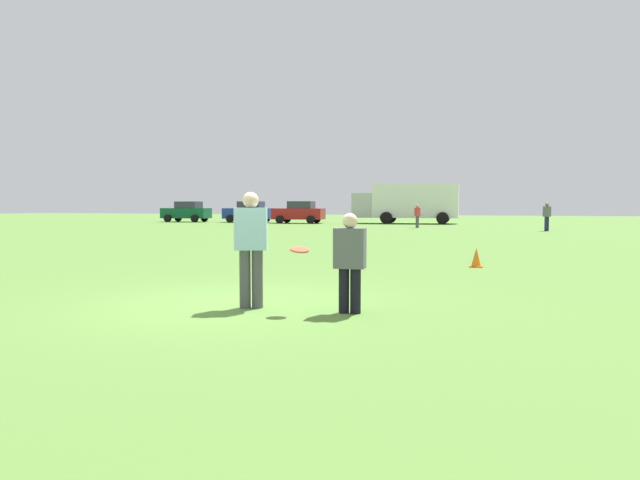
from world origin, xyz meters
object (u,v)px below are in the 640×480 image
Objects in this scene: frisbee at (300,250)px; parked_car_near_left at (187,212)px; bystander_field_marshal at (417,215)px; parked_car_mid_left at (249,212)px; bystander_far_jogger at (547,215)px; player_defender at (350,258)px; player_thrower at (251,243)px; traffic_cone at (476,258)px; box_truck at (408,202)px; parked_car_center at (299,212)px.

frisbee is 46.30m from parked_car_near_left.
parked_car_near_left reaches higher than bystander_field_marshal.
parked_car_mid_left is 25.73m from bystander_far_jogger.
player_thrower is at bearing -178.40° from player_defender.
parked_car_mid_left reaches higher than bystander_far_jogger.
bystander_field_marshal is at bearing 164.18° from bystander_far_jogger.
parked_car_mid_left reaches higher than player_thrower.
parked_car_near_left is 2.80× the size of bystander_field_marshal.
box_truck is at bearing 102.80° from traffic_cone.
bystander_field_marshal reaches higher than player_defender.
player_thrower is at bearing 168.96° from frisbee.
parked_car_near_left is (-27.12, 31.62, 0.69)m from traffic_cone.
box_truck reaches higher than player_defender.
box_truck is (19.58, 1.60, 0.83)m from parked_car_near_left.
bystander_far_jogger is (10.14, -11.12, -0.81)m from box_truck.
player_thrower is 6.30× the size of frisbee.
parked_car_mid_left is at bearing 3.24° from parked_car_near_left.
box_truck is at bearing 97.81° from frisbee.
player_thrower is at bearing -83.33° from box_truck.
player_thrower reaches higher than player_defender.
bystander_far_jogger is (29.72, -9.52, 0.02)m from parked_car_near_left.
parked_car_near_left reaches higher than bystander_far_jogger.
frisbee is at bearing -82.19° from box_truck.
bystander_field_marshal is (-7.94, 2.25, -0.07)m from bystander_far_jogger.
parked_car_mid_left is 17.56m from bystander_field_marshal.
traffic_cone is 0.11× the size of parked_car_center.
parked_car_near_left reaches higher than frisbee.
parked_car_near_left reaches higher than player_thrower.
parked_car_mid_left reaches higher than frisbee.
traffic_cone is at bearing -77.20° from box_truck.
traffic_cone is 0.29× the size of bystander_far_jogger.
player_thrower is 1.13× the size of bystander_field_marshal.
bystander_field_marshal is (10.82, -6.61, -0.05)m from parked_car_center.
parked_car_mid_left is at bearing 116.99° from player_defender.
parked_car_near_left is 31.20m from bystander_far_jogger.
parked_car_mid_left and parked_car_center have the same top height.
bystander_far_jogger is at bearing -25.27° from parked_car_center.
bystander_far_jogger is (4.58, 29.36, 0.03)m from frisbee.
bystander_far_jogger is (5.42, 29.20, -0.04)m from player_thrower.
player_defender is at bearing -100.47° from traffic_cone.
bystander_far_jogger reaches higher than bystander_field_marshal.
box_truck reaches higher than bystander_field_marshal.
player_thrower is 40.60m from box_truck.
parked_car_near_left is at bearing 161.53° from bystander_field_marshal.
bystander_far_jogger is (23.77, -9.86, 0.02)m from parked_car_mid_left.
parked_car_near_left is at bearing 122.87° from frisbee.
parked_car_near_left is (-25.13, 38.88, 0.02)m from frisbee.
bystander_far_jogger is at bearing 82.39° from player_defender.
box_truck reaches higher than frisbee.
parked_car_near_left reaches higher than player_defender.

